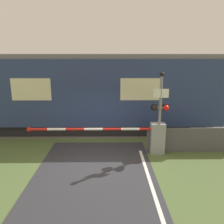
# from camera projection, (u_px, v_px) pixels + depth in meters

# --- Properties ---
(ground_plane) EXTENTS (80.00, 80.00, 0.00)m
(ground_plane) POSITION_uv_depth(u_px,v_px,m) (96.00, 162.00, 8.71)
(ground_plane) COLOR #4C6033
(track_bed) EXTENTS (36.00, 3.20, 0.13)m
(track_bed) POSITION_uv_depth(u_px,v_px,m) (101.00, 129.00, 12.74)
(track_bed) COLOR #666056
(track_bed) RESTS_ON ground_plane
(train) EXTENTS (19.32, 3.10, 4.21)m
(train) POSITION_uv_depth(u_px,v_px,m) (41.00, 92.00, 12.20)
(train) COLOR black
(train) RESTS_ON ground_plane
(crossing_barrier) EXTENTS (5.88, 0.44, 1.34)m
(crossing_barrier) POSITION_uv_depth(u_px,v_px,m) (147.00, 137.00, 9.37)
(crossing_barrier) COLOR gray
(crossing_barrier) RESTS_ON ground_plane
(signal_post) EXTENTS (0.76, 0.26, 3.50)m
(signal_post) POSITION_uv_depth(u_px,v_px,m) (160.00, 109.00, 8.92)
(signal_post) COLOR gray
(signal_post) RESTS_ON ground_plane
(roadside_fence) EXTENTS (4.02, 0.06, 1.10)m
(roadside_fence) POSITION_uv_depth(u_px,v_px,m) (193.00, 140.00, 9.52)
(roadside_fence) COLOR #4C4C51
(roadside_fence) RESTS_ON ground_plane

